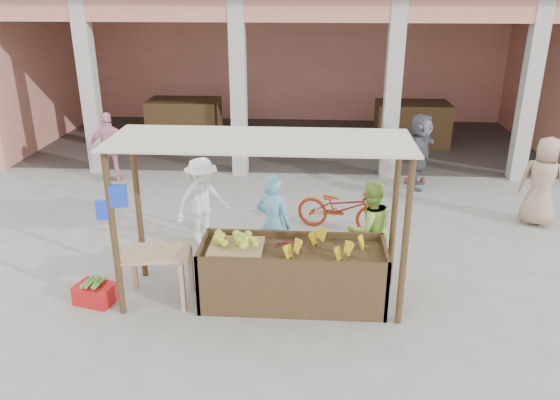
# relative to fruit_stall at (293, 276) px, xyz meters

# --- Properties ---
(ground) EXTENTS (60.00, 60.00, 0.00)m
(ground) POSITION_rel_fruit_stall_xyz_m (-0.50, 0.00, -0.40)
(ground) COLOR gray
(ground) RESTS_ON ground
(market_building) EXTENTS (14.40, 6.40, 4.20)m
(market_building) POSITION_rel_fruit_stall_xyz_m (-0.45, 8.93, 2.30)
(market_building) COLOR tan
(market_building) RESTS_ON ground
(fruit_stall) EXTENTS (2.60, 0.95, 0.80)m
(fruit_stall) POSITION_rel_fruit_stall_xyz_m (0.00, 0.00, 0.00)
(fruit_stall) COLOR #4D371F
(fruit_stall) RESTS_ON ground
(stall_awning) EXTENTS (4.09, 1.35, 2.39)m
(stall_awning) POSITION_rel_fruit_stall_xyz_m (-0.51, 0.06, 1.58)
(stall_awning) COLOR #4D371F
(stall_awning) RESTS_ON ground
(banana_heap) EXTENTS (1.17, 0.64, 0.21)m
(banana_heap) POSITION_rel_fruit_stall_xyz_m (0.48, -0.01, 0.51)
(banana_heap) COLOR yellow
(banana_heap) RESTS_ON fruit_stall
(melon_tray) EXTENTS (0.75, 0.65, 0.20)m
(melon_tray) POSITION_rel_fruit_stall_xyz_m (-0.80, 0.01, 0.49)
(melon_tray) COLOR #A18553
(melon_tray) RESTS_ON fruit_stall
(berry_heap) EXTENTS (0.44, 0.36, 0.14)m
(berry_heap) POSITION_rel_fruit_stall_xyz_m (-0.08, 0.04, 0.47)
(berry_heap) COLOR maroon
(berry_heap) RESTS_ON fruit_stall
(side_table) EXTENTS (1.04, 0.78, 0.77)m
(side_table) POSITION_rel_fruit_stall_xyz_m (-1.94, -0.08, 0.23)
(side_table) COLOR tan
(side_table) RESTS_ON ground
(papaya_pile) EXTENTS (0.78, 0.45, 0.22)m
(papaya_pile) POSITION_rel_fruit_stall_xyz_m (-1.94, -0.08, 0.48)
(papaya_pile) COLOR #4F812A
(papaya_pile) RESTS_ON side_table
(red_crate) EXTENTS (0.62, 0.51, 0.28)m
(red_crate) POSITION_rel_fruit_stall_xyz_m (-2.82, -0.22, -0.26)
(red_crate) COLOR red
(red_crate) RESTS_ON ground
(plantain_bundle) EXTENTS (0.42, 0.29, 0.08)m
(plantain_bundle) POSITION_rel_fruit_stall_xyz_m (-2.82, -0.22, -0.08)
(plantain_bundle) COLOR #529034
(plantain_bundle) RESTS_ON red_crate
(produce_sacks) EXTENTS (1.04, 0.78, 0.63)m
(produce_sacks) POSITION_rel_fruit_stall_xyz_m (2.48, 5.24, -0.09)
(produce_sacks) COLOR maroon
(produce_sacks) RESTS_ON ground
(vendor_blue) EXTENTS (0.79, 0.70, 1.75)m
(vendor_blue) POSITION_rel_fruit_stall_xyz_m (-0.34, 0.86, 0.47)
(vendor_blue) COLOR #6ABBEC
(vendor_blue) RESTS_ON ground
(vendor_green) EXTENTS (0.91, 0.72, 1.65)m
(vendor_green) POSITION_rel_fruit_stall_xyz_m (1.13, 0.84, 0.42)
(vendor_green) COLOR #A2D14D
(vendor_green) RESTS_ON ground
(motorcycle) EXTENTS (1.13, 1.88, 0.93)m
(motorcycle) POSITION_rel_fruit_stall_xyz_m (0.79, 2.49, 0.06)
(motorcycle) COLOR #95260C
(motorcycle) RESTS_ON ground
(shopper_a) EXTENTS (1.17, 1.11, 1.68)m
(shopper_a) POSITION_rel_fruit_stall_xyz_m (-1.65, 1.83, 0.44)
(shopper_a) COLOR white
(shopper_a) RESTS_ON ground
(shopper_b) EXTENTS (1.11, 0.77, 1.72)m
(shopper_b) POSITION_rel_fruit_stall_xyz_m (-4.39, 4.93, 0.46)
(shopper_b) COLOR pink
(shopper_b) RESTS_ON ground
(shopper_c) EXTENTS (1.08, 0.97, 1.88)m
(shopper_c) POSITION_rel_fruit_stall_xyz_m (4.52, 3.04, 0.54)
(shopper_c) COLOR tan
(shopper_c) RESTS_ON ground
(shopper_d) EXTENTS (1.10, 1.76, 1.77)m
(shopper_d) POSITION_rel_fruit_stall_xyz_m (2.59, 4.94, 0.49)
(shopper_d) COLOR #52515E
(shopper_d) RESTS_ON ground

